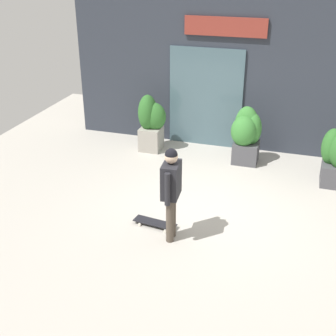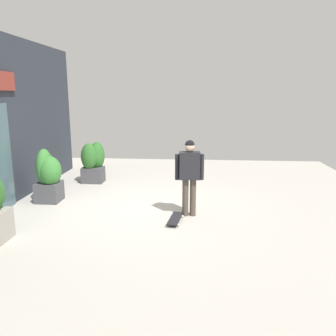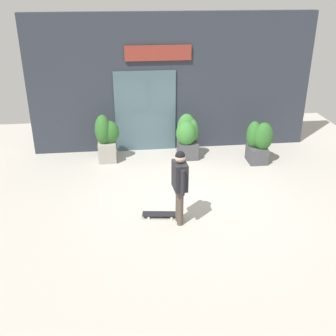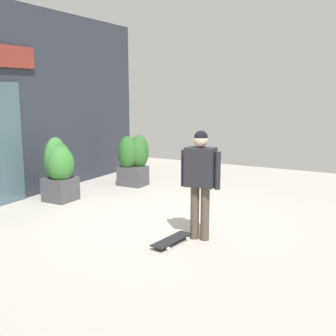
{
  "view_description": "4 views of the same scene",
  "coord_description": "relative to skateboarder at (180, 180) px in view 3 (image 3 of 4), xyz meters",
  "views": [
    {
      "loc": [
        1.44,
        -7.13,
        4.37
      ],
      "look_at": [
        -0.58,
        -0.65,
        1.08
      ],
      "focal_mm": 48.33,
      "sensor_mm": 36.0,
      "label": 1
    },
    {
      "loc": [
        -7.39,
        -1.19,
        2.57
      ],
      "look_at": [
        -0.58,
        -0.65,
        1.08
      ],
      "focal_mm": 36.63,
      "sensor_mm": 36.0,
      "label": 2
    },
    {
      "loc": [
        -1.49,
        -8.36,
        4.68
      ],
      "look_at": [
        -0.58,
        -0.65,
        1.08
      ],
      "focal_mm": 43.62,
      "sensor_mm": 36.0,
      "label": 3
    },
    {
      "loc": [
        -5.86,
        -3.49,
        2.18
      ],
      "look_at": [
        -0.58,
        -0.65,
        1.08
      ],
      "focal_mm": 44.52,
      "sensor_mm": 36.0,
      "label": 4
    }
  ],
  "objects": [
    {
      "name": "planter_box_mid",
      "position": [
        0.72,
        3.39,
        -0.32
      ],
      "size": [
        0.65,
        0.62,
        1.3
      ],
      "color": "#47474C",
      "rests_on": "ground_plane"
    },
    {
      "name": "skateboarder",
      "position": [
        0.0,
        0.0,
        0.0
      ],
      "size": [
        0.29,
        0.6,
        1.63
      ],
      "rotation": [
        0.0,
        0.0,
        -3.07
      ],
      "color": "#4C4238",
      "rests_on": "ground_plane"
    },
    {
      "name": "planter_box_right",
      "position": [
        -1.56,
        3.46,
        -0.28
      ],
      "size": [
        0.66,
        0.55,
        1.34
      ],
      "color": "gray",
      "rests_on": "ground_plane"
    },
    {
      "name": "planter_box_left",
      "position": [
        2.63,
        2.88,
        -0.35
      ],
      "size": [
        0.68,
        0.67,
        1.19
      ],
      "color": "#47474C",
      "rests_on": "ground_plane"
    },
    {
      "name": "skateboard",
      "position": [
        -0.38,
        0.27,
        -0.93
      ],
      "size": [
        0.79,
        0.33,
        0.08
      ],
      "rotation": [
        0.0,
        0.0,
        -3.27
      ],
      "color": "black",
      "rests_on": "ground_plane"
    },
    {
      "name": "building_facade",
      "position": [
        0.36,
        4.29,
        0.94
      ],
      "size": [
        8.14,
        0.31,
        3.91
      ],
      "color": "#2D333D",
      "rests_on": "ground_plane"
    },
    {
      "name": "ground_plane",
      "position": [
        0.39,
        1.09,
        -0.99
      ],
      "size": [
        12.0,
        12.0,
        0.0
      ],
      "primitive_type": "plane",
      "color": "#B2ADA3"
    }
  ]
}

